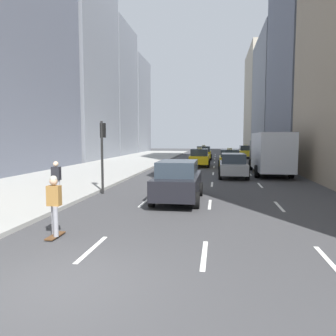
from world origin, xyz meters
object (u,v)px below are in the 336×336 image
object	(u,v)px
taxi_fourth	(200,157)
skateboarder	(54,204)
taxi_second	(204,153)
box_truck	(270,152)
pedestrian_mid_block	(56,179)
traffic_light_pole	(103,145)
taxi_third	(246,152)
sedan_silver_behind	(233,165)
taxi_lead	(229,159)
sedan_black_near	(178,181)

from	to	relation	value
taxi_fourth	skateboarder	size ratio (longest dim) A/B	2.52
taxi_second	box_truck	distance (m)	17.10
pedestrian_mid_block	traffic_light_pole	bearing A→B (deg)	68.97
taxi_third	taxi_fourth	distance (m)	15.65
sedan_silver_behind	pedestrian_mid_block	world-z (taller)	pedestrian_mid_block
taxi_lead	taxi_second	world-z (taller)	same
traffic_light_pole	taxi_lead	bearing A→B (deg)	65.35
pedestrian_mid_block	box_truck	bearing A→B (deg)	50.23
taxi_second	taxi_third	world-z (taller)	same
sedan_black_near	skateboarder	world-z (taller)	sedan_black_near
taxi_second	taxi_fourth	size ratio (longest dim) A/B	1.00
taxi_third	taxi_fourth	bearing A→B (deg)	-110.97
sedan_silver_behind	box_truck	bearing A→B (deg)	37.15
taxi_lead	taxi_third	world-z (taller)	same
taxi_lead	skateboarder	distance (m)	22.62
taxi_second	sedan_black_near	size ratio (longest dim) A/B	0.95
box_truck	taxi_lead	bearing A→B (deg)	120.66
taxi_lead	skateboarder	size ratio (longest dim) A/B	2.52
taxi_fourth	sedan_silver_behind	size ratio (longest dim) A/B	0.92
sedan_silver_behind	traffic_light_pole	bearing A→B (deg)	-130.63
taxi_lead	taxi_fourth	bearing A→B (deg)	150.28
box_truck	skateboarder	world-z (taller)	box_truck
taxi_lead	sedan_black_near	world-z (taller)	taxi_lead
taxi_lead	pedestrian_mid_block	size ratio (longest dim) A/B	2.67
taxi_lead	skateboarder	bearing A→B (deg)	-104.29
taxi_lead	sedan_black_near	bearing A→B (deg)	-99.80
skateboarder	pedestrian_mid_block	bearing A→B (deg)	116.67
taxi_fourth	traffic_light_pole	xyz separation A→B (m)	(-3.95, -16.31, 1.53)
taxi_third	sedan_black_near	bearing A→B (deg)	-99.80
taxi_second	sedan_silver_behind	distance (m)	18.48
taxi_lead	sedan_black_near	xyz separation A→B (m)	(-2.80, -16.20, 0.03)
taxi_third	pedestrian_mid_block	distance (m)	35.31
taxi_lead	traffic_light_pole	xyz separation A→B (m)	(-6.75, -14.71, 1.53)
taxi_fourth	sedan_black_near	xyz separation A→B (m)	(0.00, -17.80, 0.03)
taxi_lead	traffic_light_pole	world-z (taller)	traffic_light_pole
taxi_lead	taxi_fourth	xyz separation A→B (m)	(-2.80, 1.60, 0.00)
sedan_black_near	skateboarder	distance (m)	6.35
taxi_second	traffic_light_pole	world-z (taller)	traffic_light_pole
taxi_third	sedan_silver_behind	world-z (taller)	taxi_third
traffic_light_pole	sedan_silver_behind	bearing A→B (deg)	49.37
taxi_second	taxi_fourth	xyz separation A→B (m)	(0.00, -9.82, 0.00)
taxi_fourth	sedan_black_near	distance (m)	17.80
sedan_silver_behind	skateboarder	distance (m)	16.07
taxi_third	traffic_light_pole	bearing A→B (deg)	-107.16
taxi_fourth	box_truck	size ratio (longest dim) A/B	0.52
taxi_second	sedan_black_near	distance (m)	27.62
taxi_third	taxi_second	bearing A→B (deg)	-139.45
box_truck	sedan_black_near	bearing A→B (deg)	-116.01
traffic_light_pole	skateboarder	bearing A→B (deg)	-80.78
taxi_second	pedestrian_mid_block	size ratio (longest dim) A/B	2.67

